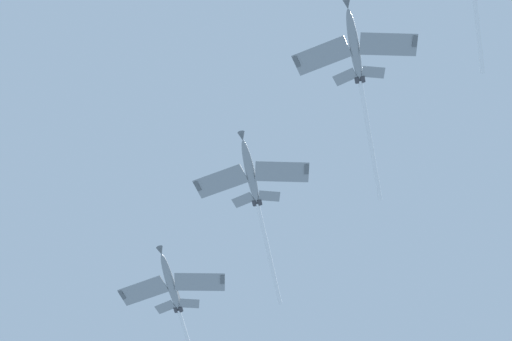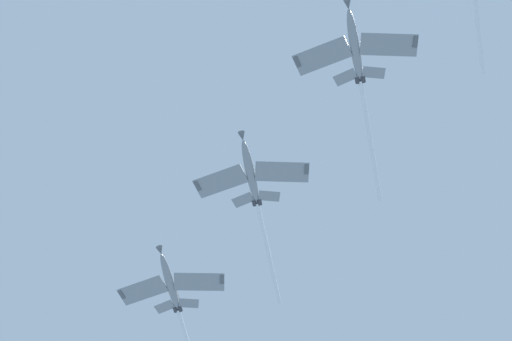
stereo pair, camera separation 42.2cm
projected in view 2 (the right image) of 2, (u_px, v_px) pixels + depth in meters
The scene contains 3 objects.
jet_second at pixel (358, 67), 156.74m from camera, with size 20.13×33.84×11.54m.
jet_third at pixel (254, 189), 167.24m from camera, with size 20.13×33.03×10.94m.
jet_fourth at pixel (174, 298), 178.70m from camera, with size 20.15×33.64×11.10m.
Camera 2 is at (-12.75, 53.66, 1.72)m, focal length 69.41 mm.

